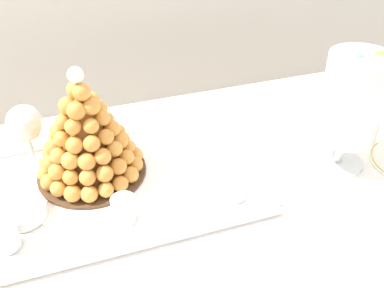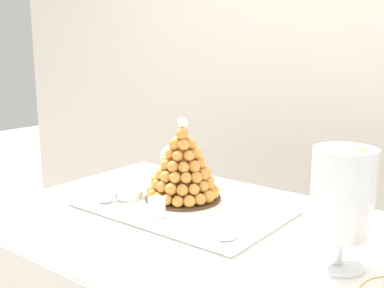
% 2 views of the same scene
% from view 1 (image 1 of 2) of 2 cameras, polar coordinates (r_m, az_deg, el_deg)
% --- Properties ---
extents(buffet_table, '(1.50, 0.85, 0.79)m').
position_cam_1_polar(buffet_table, '(1.05, 4.06, -9.71)').
color(buffet_table, brown).
rests_on(buffet_table, ground_plane).
extents(serving_tray, '(0.63, 0.40, 0.02)m').
position_cam_1_polar(serving_tray, '(0.97, -10.08, -5.54)').
color(serving_tray, white).
rests_on(serving_tray, buffet_table).
extents(croquembouche, '(0.25, 0.25, 0.27)m').
position_cam_1_polar(croquembouche, '(0.95, -14.06, 1.01)').
color(croquembouche, '#4C331E').
rests_on(croquembouche, serving_tray).
extents(dessert_cup_left, '(0.05, 0.05, 0.05)m').
position_cam_1_polar(dessert_cup_left, '(0.88, -23.81, -11.38)').
color(dessert_cup_left, silver).
rests_on(dessert_cup_left, serving_tray).
extents(dessert_cup_mid_left, '(0.05, 0.05, 0.06)m').
position_cam_1_polar(dessert_cup_mid_left, '(0.87, -9.13, -8.81)').
color(dessert_cup_mid_left, silver).
rests_on(dessert_cup_mid_left, serving_tray).
extents(dessert_cup_centre, '(0.06, 0.06, 0.05)m').
position_cam_1_polar(dessert_cup_centre, '(0.92, 5.63, -5.65)').
color(dessert_cup_centre, silver).
rests_on(dessert_cup_centre, serving_tray).
extents(creme_brulee_ramekin, '(0.10, 0.10, 0.02)m').
position_cam_1_polar(creme_brulee_ramekin, '(0.94, -21.87, -8.46)').
color(creme_brulee_ramekin, white).
rests_on(creme_brulee_ramekin, serving_tray).
extents(macaron_goblet, '(0.14, 0.14, 0.29)m').
position_cam_1_polar(macaron_goblet, '(0.99, 20.90, 5.69)').
color(macaron_goblet, white).
rests_on(macaron_goblet, buffet_table).
extents(wine_glass, '(0.08, 0.08, 0.16)m').
position_cam_1_polar(wine_glass, '(1.04, -21.59, 2.47)').
color(wine_glass, silver).
rests_on(wine_glass, buffet_table).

